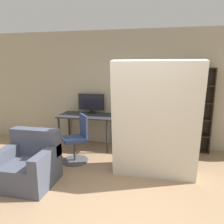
# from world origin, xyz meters

# --- Properties ---
(ground_plane) EXTENTS (16.00, 16.00, 0.00)m
(ground_plane) POSITION_xyz_m (0.00, 0.00, 0.00)
(ground_plane) COLOR #937556
(wall_back) EXTENTS (8.00, 0.06, 2.70)m
(wall_back) POSITION_xyz_m (0.00, 2.68, 1.35)
(wall_back) COLOR tan
(wall_back) RESTS_ON ground
(desk) EXTENTS (1.26, 0.69, 0.77)m
(desk) POSITION_xyz_m (-1.16, 2.31, 0.67)
(desk) COLOR #2D2D33
(desk) RESTS_ON ground
(monitor) EXTENTS (0.65, 0.20, 0.47)m
(monitor) POSITION_xyz_m (-1.11, 2.54, 1.03)
(monitor) COLOR black
(monitor) RESTS_ON desk
(office_chair) EXTENTS (0.62, 0.62, 0.95)m
(office_chair) POSITION_xyz_m (-1.08, 1.48, 0.39)
(office_chair) COLOR #4C4C51
(office_chair) RESTS_ON ground
(bookshelf) EXTENTS (0.74, 0.26, 1.86)m
(bookshelf) POSITION_xyz_m (1.16, 2.56, 0.87)
(bookshelf) COLOR #2D2319
(bookshelf) RESTS_ON ground
(mattress_near) EXTENTS (1.40, 0.48, 1.99)m
(mattress_near) POSITION_xyz_m (0.44, 1.08, 0.99)
(mattress_near) COLOR beige
(mattress_near) RESTS_ON ground
(mattress_far) EXTENTS (1.40, 0.35, 1.98)m
(mattress_far) POSITION_xyz_m (0.44, 1.43, 0.99)
(mattress_far) COLOR beige
(mattress_far) RESTS_ON ground
(armchair) EXTENTS (0.85, 0.80, 0.85)m
(armchair) POSITION_xyz_m (-1.55, 0.52, 0.32)
(armchair) COLOR #474C5B
(armchair) RESTS_ON ground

